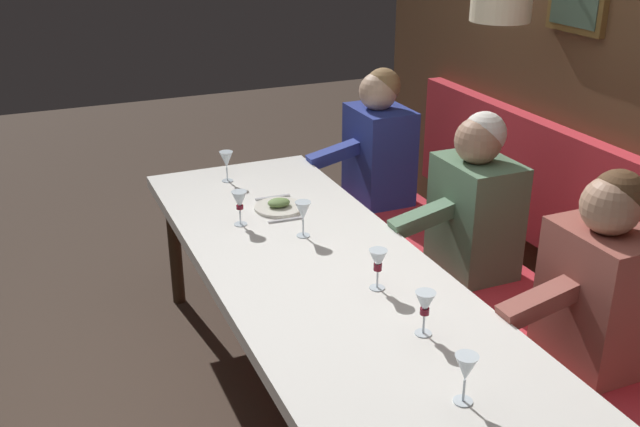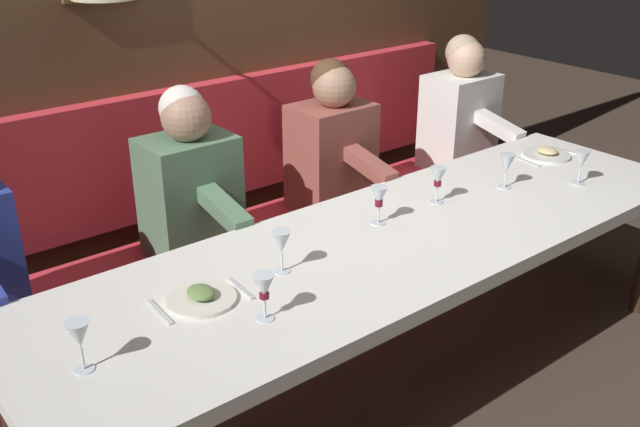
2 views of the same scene
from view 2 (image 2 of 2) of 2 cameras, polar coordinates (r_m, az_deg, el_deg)
The scene contains 16 objects.
ground_plane at distance 3.33m, azimuth 5.24°, elevation -13.29°, with size 12.00×12.00×0.00m, color #423328.
dining_table at distance 2.96m, azimuth 5.74°, elevation -2.78°, with size 0.90×3.10×0.74m.
banquette_bench at distance 3.78m, azimuth -3.98°, elevation -4.13°, with size 0.52×3.30×0.45m, color red.
back_wall_panel at distance 3.86m, azimuth -9.65°, elevation 14.14°, with size 0.59×4.50×2.90m.
diner_nearest at distance 4.43m, azimuth 10.93°, elevation 8.10°, with size 0.60×0.40×0.79m.
diner_near at distance 3.77m, azimuth 0.96°, elevation 5.61°, with size 0.60×0.40×0.79m.
diner_middle at distance 3.33m, azimuth -10.13°, elevation 2.62°, with size 0.60×0.40×0.79m.
place_setting_0 at distance 2.51m, azimuth -9.24°, elevation -6.45°, with size 0.24×0.32×0.05m.
place_setting_1 at distance 3.95m, azimuth 17.27°, elevation 4.45°, with size 0.24×0.33×0.05m.
wine_glass_0 at distance 2.21m, azimuth -18.28°, elevation -9.06°, with size 0.07×0.07×0.16m.
wine_glass_1 at distance 3.60m, azimuth 19.73°, elevation 3.92°, with size 0.07×0.07×0.16m.
wine_glass_2 at distance 2.61m, azimuth -3.03°, elevation -2.31°, with size 0.07×0.07×0.16m.
wine_glass_3 at distance 3.45m, azimuth 14.37°, elevation 3.76°, with size 0.07×0.07×0.16m.
wine_glass_4 at distance 2.99m, azimuth 4.62°, elevation 1.23°, with size 0.07×0.07×0.16m.
wine_glass_5 at distance 3.23m, azimuth 9.18°, elevation 2.75°, with size 0.07×0.07×0.16m.
wine_glass_6 at distance 2.34m, azimuth -4.39°, elevation -5.81°, with size 0.07×0.07×0.16m.
Camera 2 is at (-1.86, 1.87, 2.03)m, focal length 41.04 mm.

